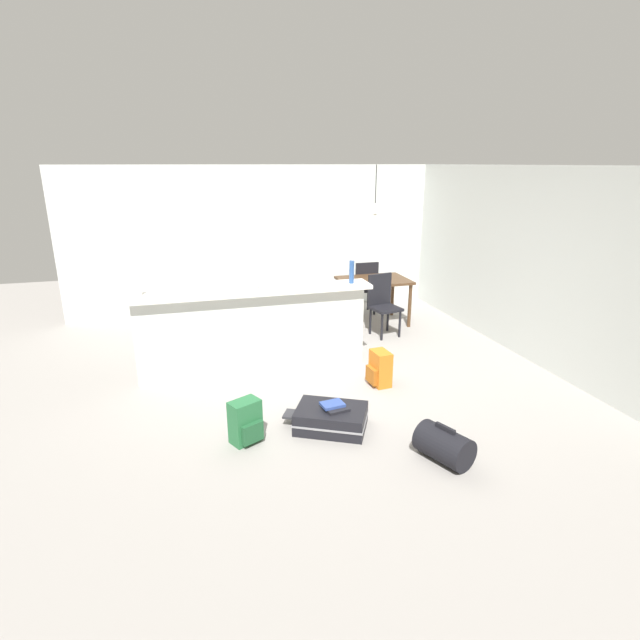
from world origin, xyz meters
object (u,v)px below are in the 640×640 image
object	(u,v)px
suitcase_flat_black	(331,418)
backpack_green	(246,422)
book_stack	(334,406)
bottle_blue	(352,272)
bottle_clear	(254,280)
dining_chair_near_partition	(383,302)
duffel_bag_black	(444,445)
dining_table	(374,285)
pendant_lamp	(375,208)
bottle_white	(138,284)
backpack_orange	(380,369)
dining_chair_far_side	(365,285)

from	to	relation	value
suitcase_flat_black	backpack_green	size ratio (longest dim) A/B	2.11
book_stack	bottle_blue	bearing A→B (deg)	66.04
bottle_clear	dining_chair_near_partition	xyz separation A→B (m)	(2.07, 0.98, -0.68)
duffel_bag_black	book_stack	bearing A→B (deg)	134.74
dining_table	book_stack	size ratio (longest dim) A/B	4.05
dining_chair_near_partition	book_stack	xyz separation A→B (m)	(-1.55, -2.54, -0.27)
dining_table	backpack_green	xyz separation A→B (m)	(-2.49, -3.09, -0.44)
bottle_clear	dining_table	world-z (taller)	bottle_clear
pendant_lamp	suitcase_flat_black	bearing A→B (deg)	-118.00
bottle_white	bottle_blue	distance (m)	2.55
bottle_white	backpack_green	world-z (taller)	bottle_white
suitcase_flat_black	duffel_bag_black	size ratio (longest dim) A/B	1.59
backpack_orange	dining_chair_far_side	bearing A→B (deg)	73.21
pendant_lamp	bottle_blue	bearing A→B (deg)	-121.01
dining_chair_far_side	backpack_orange	distance (m)	2.90
bottle_clear	bottle_white	bearing A→B (deg)	174.42
dining_chair_far_side	book_stack	bearing A→B (deg)	-114.69
dining_chair_near_partition	pendant_lamp	distance (m)	1.45
bottle_blue	dining_chair_far_side	world-z (taller)	bottle_blue
backpack_orange	book_stack	size ratio (longest dim) A/B	1.55
bottle_white	book_stack	distance (m)	2.67
bottle_white	backpack_orange	distance (m)	2.96
duffel_bag_black	book_stack	world-z (taller)	duffel_bag_black
book_stack	dining_table	bearing A→B (deg)	62.38
bottle_clear	backpack_green	size ratio (longest dim) A/B	0.61
backpack_green	duffel_bag_black	bearing A→B (deg)	-25.41
dining_chair_far_side	backpack_green	bearing A→B (deg)	-125.07
bottle_blue	dining_table	distance (m)	1.82
bottle_white	dining_chair_near_partition	xyz separation A→B (m)	(3.38, 0.85, -0.69)
backpack_orange	dining_chair_near_partition	bearing A→B (deg)	66.78
bottle_clear	suitcase_flat_black	world-z (taller)	bottle_clear
dining_table	pendant_lamp	world-z (taller)	pendant_lamp
bottle_blue	suitcase_flat_black	bearing A→B (deg)	-115.12
backpack_green	backpack_orange	distance (m)	1.89
duffel_bag_black	backpack_orange	bearing A→B (deg)	88.23
pendant_lamp	dining_table	bearing A→B (deg)	47.06
bottle_clear	suitcase_flat_black	bearing A→B (deg)	-72.33
dining_chair_near_partition	dining_chair_far_side	bearing A→B (deg)	84.40
bottle_blue	backpack_orange	xyz separation A→B (m)	(0.11, -0.77, -1.01)
book_stack	backpack_green	bearing A→B (deg)	179.88
bottle_blue	bottle_white	bearing A→B (deg)	178.21
bottle_blue	suitcase_flat_black	distance (m)	2.07
dining_table	dining_chair_far_side	distance (m)	0.53
backpack_green	duffel_bag_black	world-z (taller)	backpack_green
suitcase_flat_black	backpack_green	xyz separation A→B (m)	(-0.84, -0.02, 0.09)
backpack_green	book_stack	size ratio (longest dim) A/B	1.55
bottle_clear	bottle_blue	world-z (taller)	bottle_blue
duffel_bag_black	dining_chair_near_partition	bearing A→B (deg)	76.79
suitcase_flat_black	duffel_bag_black	distance (m)	1.13
bottle_blue	pendant_lamp	bearing A→B (deg)	58.99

